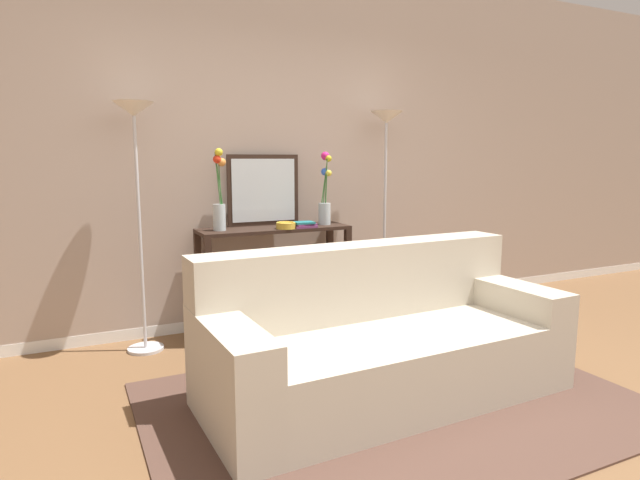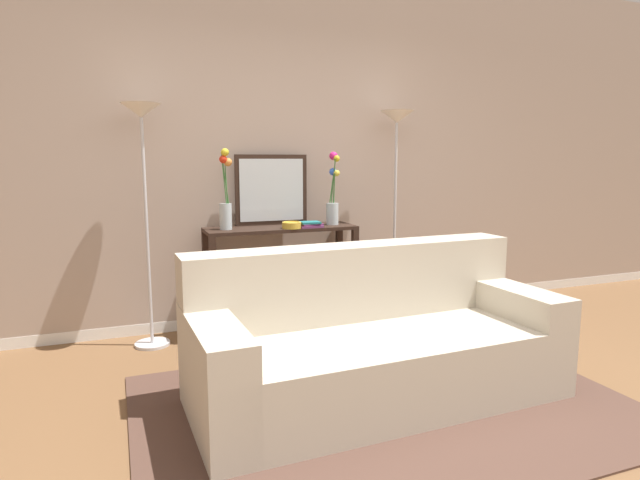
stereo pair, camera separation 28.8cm
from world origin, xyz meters
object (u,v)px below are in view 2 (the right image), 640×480
console_table (281,260)px  floor_lamp_right (396,157)px  wall_mirror (272,190)px  fruit_bowl (292,225)px  book_row_under_console (245,326)px  book_stack (310,225)px  couch (374,345)px  floor_lamp_left (143,158)px  vase_short_flowers (333,197)px  vase_tall_flowers (226,200)px

console_table → floor_lamp_right: size_ratio=0.68×
floor_lamp_right → wall_mirror: (-1.06, 0.19, -0.27)m
fruit_bowl → book_row_under_console: size_ratio=0.41×
floor_lamp_right → book_stack: (-0.82, -0.09, -0.54)m
couch → console_table: bearing=95.5°
wall_mirror → book_stack: 0.46m
floor_lamp_left → vase_short_flowers: 1.53m
vase_tall_flowers → book_row_under_console: vase_tall_flowers is taller
floor_lamp_right → vase_tall_flowers: (-1.48, 0.02, -0.34)m
floor_lamp_left → vase_tall_flowers: 0.68m
wall_mirror → book_row_under_console: bearing=-150.5°
book_stack → vase_tall_flowers: bearing=170.8°
couch → book_row_under_console: bearing=107.5°
console_table → book_stack: 0.38m
couch → floor_lamp_left: floor_lamp_left is taller
console_table → wall_mirror: bearing=100.1°
couch → vase_short_flowers: (0.32, 1.42, 0.77)m
vase_short_flowers → fruit_bowl: bearing=-163.6°
wall_mirror → vase_short_flowers: size_ratio=1.01×
book_stack → vase_short_flowers: bearing=25.2°
fruit_bowl → book_stack: (0.16, 0.00, -0.00)m
wall_mirror → fruit_bowl: 0.39m
floor_lamp_right → book_stack: 0.98m
floor_lamp_left → book_row_under_console: bearing=2.4°
wall_mirror → vase_short_flowers: bearing=-18.5°
floor_lamp_left → floor_lamp_right: floor_lamp_right is taller
console_table → wall_mirror: size_ratio=2.00×
console_table → book_row_under_console: bearing=-180.0°
floor_lamp_left → vase_short_flowers: (1.50, 0.03, -0.33)m
vase_tall_flowers → vase_short_flowers: size_ratio=1.03×
vase_short_flowers → book_stack: bearing=-154.8°
vase_short_flowers → book_stack: (-0.24, -0.11, -0.21)m
console_table → vase_tall_flowers: size_ratio=1.95×
wall_mirror → book_stack: (0.24, -0.28, -0.27)m
couch → floor_lamp_right: bearing=57.2°
console_table → vase_tall_flowers: (-0.45, -0.01, 0.50)m
fruit_bowl → vase_short_flowers: bearing=16.4°
vase_tall_flowers → fruit_bowl: bearing=-12.7°
fruit_bowl → book_row_under_console: (-0.36, 0.12, -0.83)m
book_row_under_console → floor_lamp_right: bearing=-1.3°
floor_lamp_right → fruit_bowl: size_ratio=11.78×
wall_mirror → fruit_bowl: wall_mirror is taller
floor_lamp_right → book_stack: floor_lamp_right is taller
vase_short_flowers → book_row_under_console: bearing=179.8°
couch → console_table: size_ratio=1.78×
couch → wall_mirror: bearing=95.9°
fruit_bowl → floor_lamp_right: bearing=5.3°
vase_tall_flowers → vase_short_flowers: vase_tall_flowers is taller
floor_lamp_left → floor_lamp_right: size_ratio=0.99×
book_stack → book_row_under_console: 0.98m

